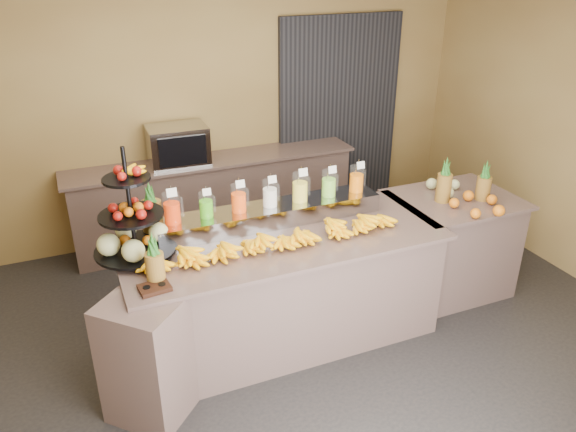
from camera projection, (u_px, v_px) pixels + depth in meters
ground at (299, 357)px, 4.45m from camera, size 6.00×6.00×0.00m
room_envelope at (282, 99)px, 4.37m from camera, size 6.04×5.02×2.82m
buffet_counter at (273, 294)px, 4.43m from camera, size 2.75×1.25×0.93m
right_counter at (449, 244)px, 5.19m from camera, size 1.08×0.88×0.93m
back_ledge at (215, 199)px, 6.12m from camera, size 3.10×0.55×0.93m
pitcher_tray at (270, 214)px, 4.50m from camera, size 1.85×0.30×0.15m
juice_pitcher_orange_a at (172, 210)px, 4.15m from camera, size 0.13×0.13×0.31m
juice_pitcher_green at (206, 206)px, 4.25m from camera, size 0.11×0.11×0.26m
juice_pitcher_orange_b at (239, 200)px, 4.34m from camera, size 0.12×0.12×0.29m
juice_pitcher_milk at (270, 195)px, 4.43m from camera, size 0.12×0.12×0.29m
juice_pitcher_lemon at (300, 189)px, 4.52m from camera, size 0.13×0.13×0.31m
juice_pitcher_lime at (329, 185)px, 4.61m from camera, size 0.12×0.12×0.29m
juice_pitcher_orange_c at (356, 180)px, 4.70m from camera, size 0.12×0.12×0.29m
banana_heap at (279, 236)px, 4.17m from camera, size 2.04×0.18×0.17m
fruit_stand at (138, 228)px, 3.98m from camera, size 0.70×0.70×0.82m
condiment_caddy at (155, 288)px, 3.64m from camera, size 0.21×0.17×0.03m
pineapple_left_a at (155, 264)px, 3.68m from camera, size 0.13×0.13×0.37m
pineapple_left_b at (152, 216)px, 4.25m from camera, size 0.16×0.16×0.45m
right_fruit_pile at (469, 197)px, 4.82m from camera, size 0.48×0.46×0.25m
oven_warmer at (178, 145)px, 5.71m from camera, size 0.60×0.43×0.39m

